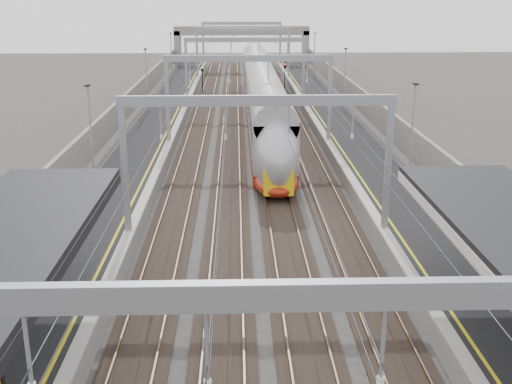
{
  "coord_description": "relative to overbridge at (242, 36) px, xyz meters",
  "views": [
    {
      "loc": [
        -0.96,
        -7.58,
        12.14
      ],
      "look_at": [
        0.0,
        23.75,
        2.37
      ],
      "focal_mm": 45.0,
      "sensor_mm": 36.0,
      "label": 1
    }
  ],
  "objects": [
    {
      "name": "overbridge",
      "position": [
        0.0,
        0.0,
        0.0
      ],
      "size": [
        22.0,
        2.2,
        6.9
      ],
      "color": "slate",
      "rests_on": "ground"
    },
    {
      "name": "overhead_line",
      "position": [
        0.0,
        -48.38,
        0.83
      ],
      "size": [
        13.0,
        140.0,
        6.6
      ],
      "color": "gray",
      "rests_on": "platform_left"
    },
    {
      "name": "signal_green",
      "position": [
        -5.2,
        -26.73,
        -2.89
      ],
      "size": [
        0.32,
        0.32,
        3.48
      ],
      "color": "black",
      "rests_on": "ground"
    },
    {
      "name": "tracks",
      "position": [
        0.0,
        -55.0,
        -5.26
      ],
      "size": [
        11.4,
        140.0,
        0.2
      ],
      "color": "black",
      "rests_on": "ground"
    },
    {
      "name": "signal_red_near",
      "position": [
        3.2,
        -35.3,
        -2.89
      ],
      "size": [
        0.32,
        0.32,
        3.48
      ],
      "color": "black",
      "rests_on": "ground"
    },
    {
      "name": "platform_left",
      "position": [
        -8.0,
        -55.0,
        -4.81
      ],
      "size": [
        4.0,
        120.0,
        1.0
      ],
      "primitive_type": "cube",
      "color": "black",
      "rests_on": "ground"
    },
    {
      "name": "wall_right",
      "position": [
        11.2,
        -55.0,
        -3.71
      ],
      "size": [
        0.3,
        120.0,
        3.2
      ],
      "primitive_type": "cube",
      "color": "slate",
      "rests_on": "ground"
    },
    {
      "name": "signal_red_far",
      "position": [
        5.4,
        -23.24,
        -2.89
      ],
      "size": [
        0.32,
        0.32,
        3.48
      ],
      "color": "black",
      "rests_on": "ground"
    },
    {
      "name": "wall_left",
      "position": [
        -11.2,
        -55.0,
        -3.71
      ],
      "size": [
        0.3,
        120.0,
        3.2
      ],
      "primitive_type": "cube",
      "color": "slate",
      "rests_on": "ground"
    },
    {
      "name": "train",
      "position": [
        1.5,
        -46.85,
        -3.08
      ],
      "size": [
        2.89,
        52.63,
        4.56
      ],
      "color": "#9D210E",
      "rests_on": "ground"
    },
    {
      "name": "platform_right",
      "position": [
        8.0,
        -55.0,
        -4.81
      ],
      "size": [
        4.0,
        120.0,
        1.0
      ],
      "primitive_type": "cube",
      "color": "black",
      "rests_on": "ground"
    }
  ]
}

